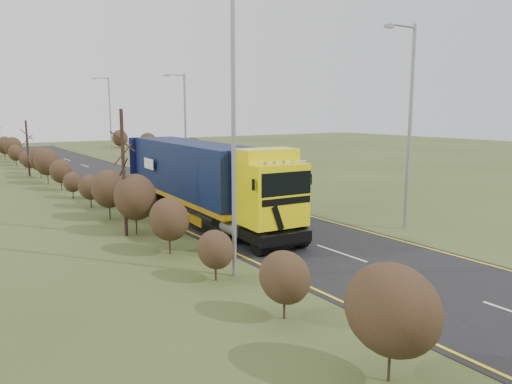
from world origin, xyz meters
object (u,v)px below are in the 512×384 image
object	(u,v)px
car_blue_sedan	(206,166)
streetlight_near	(408,119)
speed_sign	(225,168)
lorry	(202,176)
car_red_hatchback	(253,178)

from	to	relation	value
car_blue_sedan	streetlight_near	world-z (taller)	streetlight_near
car_blue_sedan	speed_sign	distance (m)	8.50
lorry	car_red_hatchback	size ratio (longest dim) A/B	4.42
car_blue_sedan	streetlight_near	xyz separation A→B (m)	(-2.46, -25.99, 4.96)
lorry	car_red_hatchback	bearing A→B (deg)	48.28
lorry	streetlight_near	bearing A→B (deg)	-39.98
car_blue_sedan	streetlight_near	size ratio (longest dim) A/B	0.37
car_blue_sedan	car_red_hatchback	bearing A→B (deg)	107.40
streetlight_near	lorry	bearing A→B (deg)	136.47
streetlight_near	speed_sign	bearing A→B (deg)	90.19
streetlight_near	car_blue_sedan	bearing A→B (deg)	84.59
speed_sign	car_blue_sedan	bearing A→B (deg)	72.67
car_blue_sedan	streetlight_near	distance (m)	26.57
car_red_hatchback	streetlight_near	world-z (taller)	streetlight_near
lorry	car_red_hatchback	distance (m)	13.29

